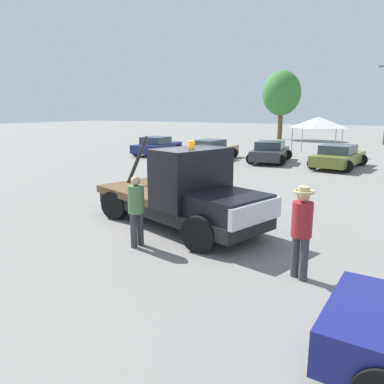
# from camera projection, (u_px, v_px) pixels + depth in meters

# --- Properties ---
(ground_plane) EXTENTS (160.00, 160.00, 0.00)m
(ground_plane) POSITION_uv_depth(u_px,v_px,m) (177.00, 225.00, 10.91)
(ground_plane) COLOR gray
(tow_truck) EXTENTS (6.00, 3.55, 2.51)m
(tow_truck) POSITION_uv_depth(u_px,v_px,m) (185.00, 195.00, 10.44)
(tow_truck) COLOR black
(tow_truck) RESTS_ON ground
(person_near_truck) EXTENTS (0.41, 0.41, 1.87)m
(person_near_truck) POSITION_uv_depth(u_px,v_px,m) (302.00, 225.00, 7.26)
(person_near_truck) COLOR #38383D
(person_near_truck) RESTS_ON ground
(person_at_hood) EXTENTS (0.39, 0.39, 1.76)m
(person_at_hood) POSITION_uv_depth(u_px,v_px,m) (136.00, 206.00, 9.03)
(person_at_hood) COLOR #38383D
(person_at_hood) RESTS_ON ground
(parked_car_navy) EXTENTS (2.73, 4.55, 1.34)m
(parked_car_navy) POSITION_uv_depth(u_px,v_px,m) (157.00, 146.00, 27.93)
(parked_car_navy) COLOR navy
(parked_car_navy) RESTS_ON ground
(parked_car_tan) EXTENTS (2.63, 4.95, 1.34)m
(parked_car_tan) POSITION_uv_depth(u_px,v_px,m) (210.00, 150.00, 25.17)
(parked_car_tan) COLOR tan
(parked_car_tan) RESTS_ON ground
(parked_car_charcoal) EXTENTS (2.87, 4.71, 1.34)m
(parked_car_charcoal) POSITION_uv_depth(u_px,v_px,m) (270.00, 152.00, 23.97)
(parked_car_charcoal) COLOR #2D2D33
(parked_car_charcoal) RESTS_ON ground
(parked_car_olive) EXTENTS (2.86, 4.98, 1.34)m
(parked_car_olive) POSITION_uv_depth(u_px,v_px,m) (338.00, 157.00, 21.59)
(parked_car_olive) COLOR olive
(parked_car_olive) RESTS_ON ground
(canopy_tent_white) EXTENTS (3.03, 3.03, 2.79)m
(canopy_tent_white) POSITION_uv_depth(u_px,v_px,m) (319.00, 122.00, 27.15)
(canopy_tent_white) COLOR #9E9EA3
(canopy_tent_white) RESTS_ON ground
(tree_center) EXTENTS (4.23, 4.23, 7.56)m
(tree_center) POSITION_uv_depth(u_px,v_px,m) (282.00, 93.00, 41.71)
(tree_center) COLOR brown
(tree_center) RESTS_ON ground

